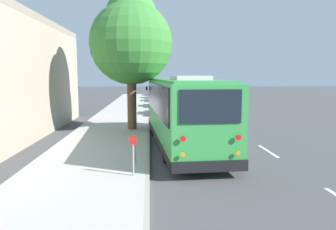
{
  "coord_description": "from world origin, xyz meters",
  "views": [
    {
      "loc": [
        -15.42,
        1.99,
        3.36
      ],
      "look_at": [
        1.36,
        1.05,
        1.3
      ],
      "focal_mm": 35.0,
      "sensor_mm": 36.0,
      "label": 1
    }
  ],
  "objects": [
    {
      "name": "street_tree",
      "position": [
        4.18,
        3.05,
        5.51
      ],
      "size": [
        4.82,
        4.82,
        8.18
      ],
      "color": "brown",
      "rests_on": "sidewalk_slab"
    },
    {
      "name": "ground_plane",
      "position": [
        0.0,
        0.0,
        0.0
      ],
      "size": [
        160.0,
        160.0,
        0.0
      ],
      "primitive_type": "plane",
      "color": "#474749"
    },
    {
      "name": "sign_post_near",
      "position": [
        -5.18,
        2.53,
        0.82
      ],
      "size": [
        0.06,
        0.22,
        1.29
      ],
      "color": "gray",
      "rests_on": "sidewalk_slab"
    },
    {
      "name": "sign_post_far",
      "position": [
        -3.65,
        2.53,
        0.69
      ],
      "size": [
        0.06,
        0.06,
        1.08
      ],
      "color": "gray",
      "rests_on": "sidewalk_slab"
    },
    {
      "name": "lane_stripe_ahead",
      "position": [
        4.53,
        -3.25,
        0.0
      ],
      "size": [
        2.4,
        0.14,
        0.01
      ],
      "primitive_type": "cube",
      "color": "silver",
      "rests_on": "ground"
    },
    {
      "name": "curb_strip",
      "position": [
        0.0,
        2.08,
        0.07
      ],
      "size": [
        80.0,
        0.14,
        0.15
      ],
      "primitive_type": "cube",
      "color": "#9D9A94",
      "rests_on": "ground"
    },
    {
      "name": "lane_stripe_mid",
      "position": [
        -1.47,
        -3.25,
        0.0
      ],
      "size": [
        2.4,
        0.14,
        0.01
      ],
      "primitive_type": "cube",
      "color": "silver",
      "rests_on": "ground"
    },
    {
      "name": "parked_sedan_navy",
      "position": [
        37.17,
        1.07,
        0.62
      ],
      "size": [
        4.64,
        2.01,
        1.33
      ],
      "rotation": [
        0.0,
        0.0,
        -0.06
      ],
      "color": "#19234C",
      "rests_on": "ground"
    },
    {
      "name": "parked_sedan_white",
      "position": [
        25.45,
        0.96,
        0.62
      ],
      "size": [
        4.47,
        1.77,
        1.32
      ],
      "rotation": [
        0.0,
        0.0,
        0.01
      ],
      "color": "silver",
      "rests_on": "ground"
    },
    {
      "name": "parked_sedan_maroon",
      "position": [
        11.72,
        0.85,
        0.59
      ],
      "size": [
        4.65,
        1.84,
        1.28
      ],
      "rotation": [
        0.0,
        0.0,
        -0.02
      ],
      "color": "maroon",
      "rests_on": "ground"
    },
    {
      "name": "sidewalk_slab",
      "position": [
        0.0,
        4.27,
        0.07
      ],
      "size": [
        80.0,
        4.24,
        0.15
      ],
      "primitive_type": "cube",
      "color": "#B2AFA8",
      "rests_on": "ground"
    },
    {
      "name": "parked_sedan_tan",
      "position": [
        18.36,
        1.0,
        0.61
      ],
      "size": [
        4.57,
        1.78,
        1.3
      ],
      "rotation": [
        0.0,
        0.0,
        0.02
      ],
      "color": "tan",
      "rests_on": "ground"
    },
    {
      "name": "shuttle_bus",
      "position": [
        -0.23,
        0.45,
        1.79
      ],
      "size": [
        10.65,
        3.38,
        3.33
      ],
      "rotation": [
        0.0,
        0.0,
        0.07
      ],
      "color": "green",
      "rests_on": "ground"
    },
    {
      "name": "parked_sedan_silver",
      "position": [
        30.92,
        1.13,
        0.61
      ],
      "size": [
        4.26,
        1.98,
        1.31
      ],
      "rotation": [
        0.0,
        0.0,
        -0.07
      ],
      "color": "#A8AAAF",
      "rests_on": "ground"
    }
  ]
}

